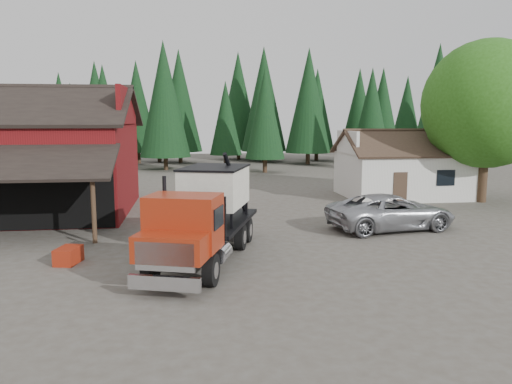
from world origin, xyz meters
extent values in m
plane|color=#494339|center=(0.00, 0.00, 0.00)|extent=(120.00, 120.00, 0.00)
cube|color=maroon|center=(-11.00, 10.00, 2.50)|extent=(12.00, 10.00, 5.00)
cube|color=black|center=(-11.00, 12.50, 6.00)|extent=(12.80, 5.53, 2.35)
cube|color=maroon|center=(-5.00, 10.00, 6.00)|extent=(0.25, 7.00, 2.00)
cylinder|color=#382619|center=(-5.60, 2.10, 1.40)|extent=(0.20, 0.20, 2.80)
cube|color=silver|center=(13.00, 13.00, 1.50)|extent=(8.00, 6.00, 3.00)
cube|color=#38281E|center=(13.00, 11.50, 3.75)|extent=(8.60, 3.42, 1.80)
cube|color=#38281E|center=(13.00, 14.50, 3.75)|extent=(8.60, 3.42, 1.80)
cube|color=silver|center=(9.00, 13.00, 3.75)|extent=(0.20, 4.20, 1.50)
cube|color=silver|center=(17.00, 13.00, 3.75)|extent=(0.20, 4.20, 1.50)
cube|color=#38281E|center=(11.50, 9.98, 1.00)|extent=(0.90, 0.06, 2.00)
cube|color=black|center=(14.50, 9.98, 1.60)|extent=(1.20, 0.06, 1.00)
cylinder|color=#382619|center=(17.00, 10.00, 1.60)|extent=(0.60, 0.60, 3.20)
sphere|color=#255814|center=(17.00, 10.00, 6.20)|extent=(8.00, 8.00, 8.00)
sphere|color=#255814|center=(15.80, 10.80, 5.00)|extent=(4.40, 4.40, 4.40)
sphere|color=#255814|center=(18.00, 9.20, 5.30)|extent=(4.80, 4.80, 4.80)
cylinder|color=#382619|center=(6.00, 30.00, 0.80)|extent=(0.44, 0.44, 1.60)
cone|color=black|center=(6.00, 30.00, 5.90)|extent=(3.96, 3.96, 9.00)
cylinder|color=#382619|center=(22.00, 26.00, 0.80)|extent=(0.44, 0.44, 1.60)
cone|color=black|center=(22.00, 26.00, 6.90)|extent=(4.84, 4.84, 11.00)
cylinder|color=#382619|center=(-4.00, 34.00, 0.80)|extent=(0.44, 0.44, 1.60)
cone|color=black|center=(-4.00, 34.00, 7.40)|extent=(5.28, 5.28, 12.00)
cylinder|color=black|center=(-2.83, -3.58, 0.52)|extent=(0.63, 1.10, 1.05)
cylinder|color=black|center=(-0.93, -4.19, 0.52)|extent=(0.63, 1.10, 1.05)
cylinder|color=black|center=(-1.45, 0.77, 0.52)|extent=(0.63, 1.10, 1.05)
cylinder|color=black|center=(0.45, 0.16, 0.52)|extent=(0.63, 1.10, 1.05)
cylinder|color=black|center=(-1.04, 2.03, 0.52)|extent=(0.63, 1.10, 1.05)
cylinder|color=black|center=(0.86, 1.43, 0.52)|extent=(0.63, 1.10, 1.05)
cube|color=black|center=(-0.96, -0.99, 0.90)|extent=(3.48, 8.10, 0.38)
cube|color=silver|center=(-2.33, -5.29, 0.52)|extent=(2.13, 0.83, 0.43)
cube|color=silver|center=(-2.30, -5.20, 1.28)|extent=(1.75, 0.64, 0.86)
cube|color=maroon|center=(-2.13, -4.65, 1.43)|extent=(2.41, 1.83, 0.81)
cube|color=maroon|center=(-1.75, -3.48, 1.95)|extent=(2.66, 2.23, 1.76)
cube|color=black|center=(-1.98, -4.20, 2.23)|extent=(1.92, 0.68, 0.86)
cylinder|color=black|center=(-2.40, -2.37, 2.47)|extent=(0.17, 0.17, 1.71)
cube|color=black|center=(-1.46, -2.57, 1.90)|extent=(2.25, 0.82, 1.52)
cube|color=black|center=(-0.56, 0.28, 1.16)|extent=(3.98, 5.99, 0.15)
cube|color=silver|center=(-0.56, 0.28, 2.57)|extent=(3.03, 3.65, 1.52)
cone|color=silver|center=(-0.56, 0.28, 1.62)|extent=(2.63, 2.63, 0.67)
cube|color=black|center=(-0.56, 0.28, 3.34)|extent=(3.15, 3.77, 0.08)
cylinder|color=black|center=(0.39, 1.38, 2.47)|extent=(1.28, 1.86, 2.90)
cube|color=maroon|center=(-0.41, 2.63, 1.43)|extent=(0.77, 0.90, 0.43)
cylinder|color=silver|center=(-0.52, -3.22, 0.81)|extent=(0.80, 1.07, 0.53)
imported|color=#AAACB2|center=(8.00, 3.00, 0.85)|extent=(6.50, 3.78, 1.70)
cube|color=maroon|center=(-5.99, -0.96, 0.30)|extent=(0.93, 1.23, 0.60)
camera|label=1|loc=(-1.55, -19.40, 5.19)|focal=35.00mm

